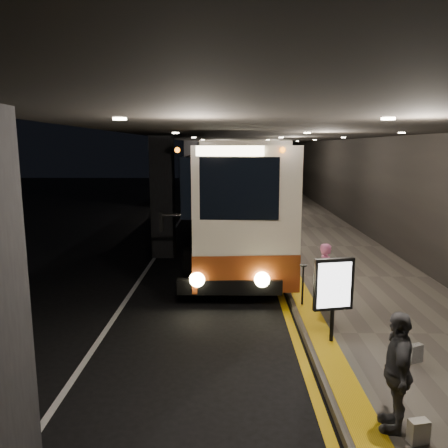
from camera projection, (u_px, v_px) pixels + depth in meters
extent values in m
plane|color=black|center=(196.00, 290.00, 12.37)|extent=(90.00, 90.00, 0.00)
cube|color=silver|center=(160.00, 249.00, 17.31)|extent=(0.12, 50.00, 0.01)
cube|color=gold|center=(265.00, 250.00, 17.26)|extent=(0.18, 50.00, 0.01)
cube|color=#514C44|center=(326.00, 248.00, 17.22)|extent=(4.50, 50.00, 0.15)
cube|color=gold|center=(278.00, 246.00, 17.23)|extent=(0.50, 50.00, 0.01)
cube|color=black|center=(388.00, 174.00, 16.68)|extent=(0.10, 50.00, 6.00)
cube|color=black|center=(163.00, 197.00, 15.94)|extent=(0.80, 0.80, 4.40)
cube|color=black|center=(191.00, 176.00, 27.76)|extent=(0.80, 0.80, 4.40)
cube|color=black|center=(271.00, 131.00, 16.46)|extent=(9.00, 50.00, 0.40)
cube|color=beige|center=(230.00, 194.00, 16.81)|extent=(3.49, 12.93, 3.62)
cube|color=maroon|center=(230.00, 227.00, 17.04)|extent=(3.51, 12.96, 0.96)
cube|color=black|center=(230.00, 189.00, 10.35)|extent=(2.34, 0.21, 1.49)
cube|color=black|center=(230.00, 287.00, 10.85)|extent=(2.62, 0.42, 0.37)
cylinder|color=black|center=(189.00, 264.00, 13.14)|extent=(0.30, 1.07, 1.07)
cylinder|color=black|center=(270.00, 264.00, 13.11)|extent=(0.30, 1.07, 1.07)
cylinder|color=black|center=(205.00, 219.00, 21.32)|extent=(0.30, 1.07, 1.07)
cylinder|color=black|center=(254.00, 219.00, 21.29)|extent=(0.30, 1.07, 1.07)
sphere|color=#FFEAA5|center=(197.00, 279.00, 10.74)|extent=(0.38, 0.38, 0.38)
sphere|color=#FFEAA5|center=(262.00, 280.00, 10.72)|extent=(0.38, 0.38, 0.38)
cube|color=#FFF2BF|center=(230.00, 151.00, 10.18)|extent=(1.60, 0.15, 0.23)
cube|color=beige|center=(232.00, 181.00, 27.46)|extent=(2.40, 10.97, 3.10)
cube|color=maroon|center=(232.00, 199.00, 27.65)|extent=(2.42, 10.99, 0.82)
cube|color=black|center=(233.00, 175.00, 21.92)|extent=(2.01, 0.08, 1.28)
cube|color=black|center=(233.00, 216.00, 22.36)|extent=(2.24, 0.27, 0.32)
cylinder|color=black|center=(214.00, 211.00, 24.31)|extent=(0.26, 0.91, 0.91)
cylinder|color=black|center=(251.00, 212.00, 24.28)|extent=(0.26, 0.91, 0.91)
cylinder|color=black|center=(218.00, 197.00, 31.32)|extent=(0.26, 0.91, 0.91)
cylinder|color=black|center=(246.00, 197.00, 31.29)|extent=(0.26, 0.91, 0.91)
cube|color=beige|center=(228.00, 169.00, 40.25)|extent=(2.58, 11.34, 3.20)
cube|color=maroon|center=(228.00, 182.00, 40.45)|extent=(2.60, 11.36, 0.85)
cube|color=black|center=(227.00, 164.00, 34.54)|extent=(2.07, 0.10, 1.32)
cube|color=black|center=(227.00, 191.00, 34.99)|extent=(2.31, 0.30, 0.33)
cylinder|color=black|center=(215.00, 189.00, 37.00)|extent=(0.26, 0.94, 0.94)
cylinder|color=black|center=(240.00, 189.00, 36.98)|extent=(0.26, 0.94, 0.94)
cylinder|color=black|center=(217.00, 182.00, 44.23)|extent=(0.26, 0.94, 0.94)
cylinder|color=black|center=(238.00, 182.00, 44.20)|extent=(0.26, 0.94, 0.94)
imported|color=#CA5E93|center=(326.00, 275.00, 10.68)|extent=(0.37, 0.57, 1.56)
imported|color=#46474B|center=(397.00, 371.00, 5.95)|extent=(0.73, 1.09, 1.71)
cube|color=black|center=(415.00, 353.00, 7.92)|extent=(0.30, 0.22, 0.34)
cube|color=#B0ADA5|center=(418.00, 431.00, 5.76)|extent=(0.28, 0.20, 0.32)
cylinder|color=black|center=(332.00, 325.00, 8.75)|extent=(0.08, 0.08, 0.67)
cube|color=black|center=(334.00, 284.00, 8.60)|extent=(0.82, 0.26, 1.05)
cube|color=white|center=(334.00, 285.00, 8.54)|extent=(0.68, 0.16, 0.91)
cylinder|color=black|center=(303.00, 285.00, 10.74)|extent=(0.05, 0.05, 1.01)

